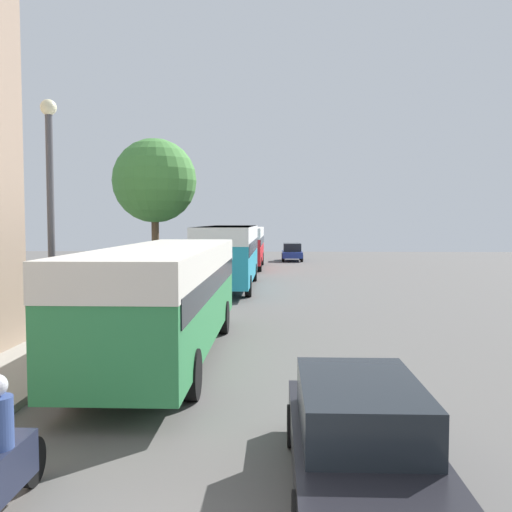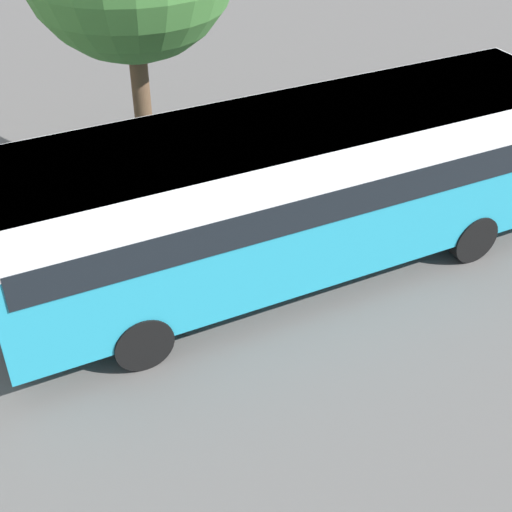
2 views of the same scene
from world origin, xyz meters
TOP-DOWN VIEW (x-y plane):
  - bus_following at (-1.74, 25.21)m, footprint 2.62×10.95m
  - pedestrian_near_curb at (-5.31, 25.15)m, footprint 0.39×0.39m

SIDE VIEW (x-z plane):
  - pedestrian_near_curb at x=-5.31m, z-range 0.17..1.93m
  - bus_following at x=-1.74m, z-range 0.47..3.66m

